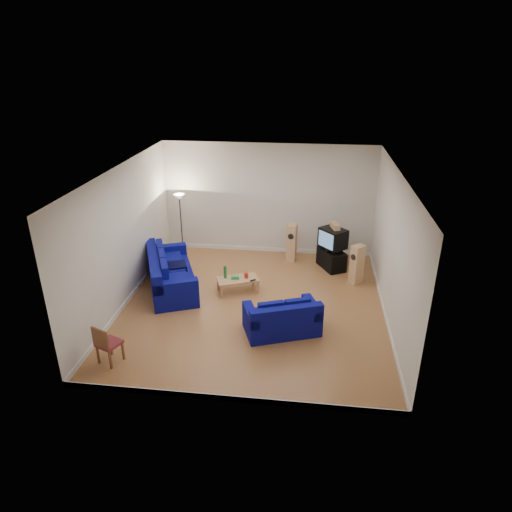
# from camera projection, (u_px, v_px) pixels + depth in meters

# --- Properties ---
(room) EXTENTS (6.01, 6.51, 3.21)m
(room) POSITION_uv_depth(u_px,v_px,m) (254.00, 245.00, 10.08)
(room) COLOR brown
(room) RESTS_ON ground
(sofa_three_seat) EXTENTS (1.87, 2.61, 0.93)m
(sofa_three_seat) POSITION_uv_depth(u_px,v_px,m) (169.00, 276.00, 11.38)
(sofa_three_seat) COLOR #0B0C5C
(sofa_three_seat) RESTS_ON ground
(sofa_loveseat) EXTENTS (1.73, 1.33, 0.77)m
(sofa_loveseat) POSITION_uv_depth(u_px,v_px,m) (282.00, 320.00, 9.58)
(sofa_loveseat) COLOR #0B0C5C
(sofa_loveseat) RESTS_ON ground
(coffee_table) EXTENTS (1.11, 0.84, 0.36)m
(coffee_table) POSITION_uv_depth(u_px,v_px,m) (238.00, 280.00, 11.21)
(coffee_table) COLOR tan
(coffee_table) RESTS_ON ground
(bottle) EXTENTS (0.10, 0.10, 0.31)m
(bottle) POSITION_uv_depth(u_px,v_px,m) (225.00, 272.00, 11.17)
(bottle) COLOR #197233
(bottle) RESTS_ON coffee_table
(tissue_box) EXTENTS (0.21, 0.14, 0.08)m
(tissue_box) POSITION_uv_depth(u_px,v_px,m) (235.00, 277.00, 11.17)
(tissue_box) COLOR green
(tissue_box) RESTS_ON coffee_table
(red_canister) EXTENTS (0.13, 0.13, 0.14)m
(red_canister) POSITION_uv_depth(u_px,v_px,m) (246.00, 275.00, 11.20)
(red_canister) COLOR red
(red_canister) RESTS_ON coffee_table
(remote) EXTENTS (0.15, 0.14, 0.02)m
(remote) POSITION_uv_depth(u_px,v_px,m) (253.00, 280.00, 11.08)
(remote) COLOR black
(remote) RESTS_ON coffee_table
(tv_stand) EXTENTS (0.83, 0.99, 0.53)m
(tv_stand) POSITION_uv_depth(u_px,v_px,m) (331.00, 259.00, 12.49)
(tv_stand) COLOR black
(tv_stand) RESTS_ON ground
(av_receiver) EXTENTS (0.45, 0.51, 0.10)m
(av_receiver) POSITION_uv_depth(u_px,v_px,m) (331.00, 248.00, 12.39)
(av_receiver) COLOR black
(av_receiver) RESTS_ON tv_stand
(television) EXTENTS (0.82, 0.84, 0.52)m
(television) POSITION_uv_depth(u_px,v_px,m) (333.00, 238.00, 12.22)
(television) COLOR black
(television) RESTS_ON av_receiver
(centre_speaker) EXTENTS (0.27, 0.44, 0.14)m
(centre_speaker) POSITION_uv_depth(u_px,v_px,m) (335.00, 226.00, 12.12)
(centre_speaker) COLOR tan
(centre_speaker) RESTS_ON television
(speaker_left) EXTENTS (0.30, 0.36, 1.09)m
(speaker_left) POSITION_uv_depth(u_px,v_px,m) (292.00, 243.00, 12.81)
(speaker_left) COLOR tan
(speaker_left) RESTS_ON ground
(speaker_right) EXTENTS (0.39, 0.38, 1.04)m
(speaker_right) POSITION_uv_depth(u_px,v_px,m) (357.00, 264.00, 11.56)
(speaker_right) COLOR tan
(speaker_right) RESTS_ON ground
(floor_lamp) EXTENTS (0.31, 0.31, 1.83)m
(floor_lamp) POSITION_uv_depth(u_px,v_px,m) (180.00, 205.00, 12.82)
(floor_lamp) COLOR black
(floor_lamp) RESTS_ON ground
(dining_chair) EXTENTS (0.52, 0.52, 0.83)m
(dining_chair) POSITION_uv_depth(u_px,v_px,m) (106.00, 343.00, 8.55)
(dining_chair) COLOR brown
(dining_chair) RESTS_ON ground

